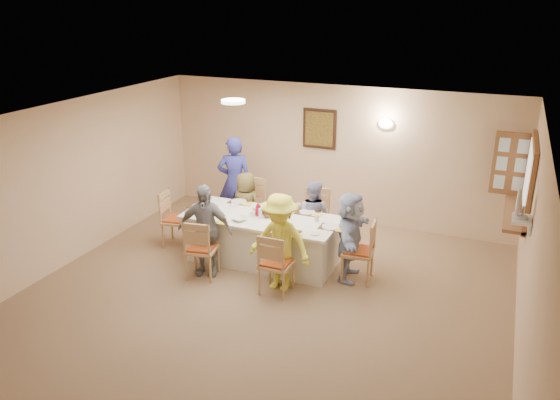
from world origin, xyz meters
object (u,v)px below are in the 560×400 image
at_px(diner_back_right, 313,216).
at_px(condiment_ketchup, 258,208).
at_px(chair_left_end, 177,219).
at_px(chair_front_right, 276,262).
at_px(chair_back_right, 315,220).
at_px(chair_back_left, 249,209).
at_px(chair_right_end, 358,250).
at_px(diner_front_right, 280,243).
at_px(dining_table, 261,239).
at_px(caregiver, 235,182).
at_px(serving_hatch, 530,180).
at_px(chair_front_left, 202,248).
at_px(diner_back_left, 246,206).
at_px(diner_front_left, 205,230).
at_px(diner_right_end, 350,236).
at_px(desk_fan, 521,208).

relative_size(diner_back_right, condiment_ketchup, 5.03).
bearing_deg(chair_left_end, chair_front_right, -120.30).
relative_size(chair_back_right, diner_back_right, 0.82).
xyz_separation_m(chair_back_left, chair_front_right, (1.20, -1.60, -0.05)).
bearing_deg(condiment_ketchup, chair_left_end, -179.72).
xyz_separation_m(chair_right_end, diner_front_right, (-0.95, -0.68, 0.24)).
xyz_separation_m(chair_back_right, chair_left_end, (-2.15, -0.80, -0.03)).
distance_m(chair_left_end, diner_back_right, 2.26).
xyz_separation_m(dining_table, chair_front_right, (0.60, -0.80, 0.08)).
bearing_deg(chair_right_end, caregiver, -118.70).
relative_size(serving_hatch, condiment_ketchup, 6.24).
xyz_separation_m(chair_front_right, chair_left_end, (-2.15, 0.80, 0.01)).
relative_size(dining_table, chair_right_end, 2.55).
bearing_deg(diner_front_right, chair_back_left, 132.63).
xyz_separation_m(chair_left_end, caregiver, (0.50, 1.15, 0.36)).
bearing_deg(chair_front_left, dining_table, -137.65).
height_order(chair_front_left, diner_back_left, diner_back_left).
relative_size(dining_table, chair_back_right, 2.43).
bearing_deg(caregiver, diner_front_right, 109.05).
bearing_deg(diner_front_left, diner_right_end, 7.01).
bearing_deg(chair_left_end, serving_hatch, -88.45).
bearing_deg(condiment_ketchup, desk_fan, -4.64).
distance_m(desk_fan, diner_front_right, 3.13).
bearing_deg(chair_back_left, dining_table, -57.13).
distance_m(dining_table, caregiver, 1.62).
distance_m(chair_right_end, caregiver, 2.87).
relative_size(chair_front_left, diner_front_right, 0.66).
distance_m(chair_right_end, diner_back_right, 1.18).
height_order(chair_front_right, chair_right_end, chair_right_end).
xyz_separation_m(chair_back_left, diner_front_right, (1.20, -1.48, 0.20)).
height_order(chair_back_left, diner_back_left, diner_back_left).
height_order(chair_back_right, chair_front_left, chair_back_right).
height_order(chair_right_end, condiment_ketchup, condiment_ketchup).
distance_m(desk_fan, chair_back_right, 3.35).
relative_size(diner_back_right, caregiver, 0.73).
bearing_deg(diner_back_left, chair_front_left, 97.58).
xyz_separation_m(dining_table, diner_back_left, (-0.60, 0.68, 0.22)).
bearing_deg(diner_front_left, desk_fan, -6.25).
distance_m(desk_fan, chair_right_end, 2.33).
bearing_deg(serving_hatch, diner_front_left, -157.95).
height_order(diner_front_right, diner_right_end, diner_front_right).
distance_m(chair_left_end, caregiver, 1.31).
bearing_deg(diner_front_right, diner_back_right, 93.59).
distance_m(diner_right_end, condiment_ketchup, 1.49).
xyz_separation_m(diner_back_right, caregiver, (-1.65, 0.47, 0.23)).
relative_size(dining_table, chair_left_end, 2.57).
bearing_deg(chair_left_end, condiment_ketchup, -99.60).
xyz_separation_m(desk_fan, diner_front_right, (-2.99, -0.39, -0.84)).
bearing_deg(chair_back_left, chair_back_right, -4.00).
bearing_deg(dining_table, diner_back_left, 131.42).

